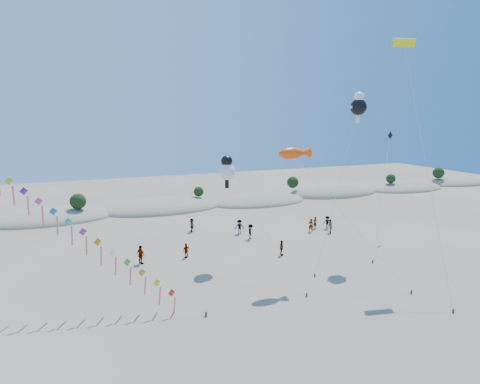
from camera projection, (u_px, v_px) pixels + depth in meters
The scene contains 7 objects.
dune_ridge at pixel (169, 207), 62.57m from camera, with size 145.30×11.49×5.57m.
fish_kite at pixel (295, 153), 34.58m from camera, with size 8.42×8.01×11.51m.
cartoon_kite_low at pixel (227, 169), 38.40m from camera, with size 3.80×11.13×10.46m.
cartoon_kite_high at pixel (358, 105), 40.13m from camera, with size 8.63×5.70×16.53m.
parafoil_kite at pixel (405, 48), 35.93m from camera, with size 4.52×10.89×21.02m.
dark_kite at pixel (386, 168), 45.33m from camera, with size 9.40×8.67×12.34m.
beachgoers at pixel (252, 231), 46.96m from camera, with size 25.00×13.16×1.87m.
Camera 1 is at (-11.58, -15.60, 14.10)m, focal length 30.00 mm.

